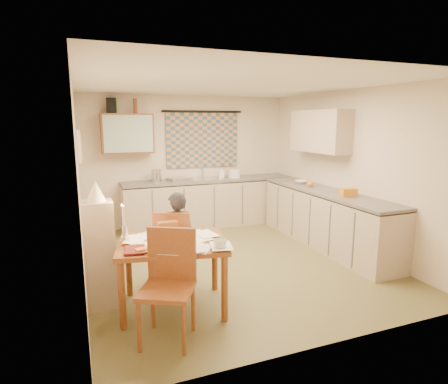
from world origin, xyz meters
name	(u,v)px	position (x,y,z in m)	size (l,w,h in m)	color
floor	(231,262)	(0.00, 0.00, -0.01)	(4.00, 4.50, 0.02)	brown
ceiling	(232,84)	(0.00, 0.00, 2.51)	(4.00, 4.50, 0.02)	white
wall_back	(188,161)	(0.00, 2.26, 1.25)	(4.00, 0.02, 2.50)	beige
wall_front	(333,212)	(0.00, -2.26, 1.25)	(4.00, 0.02, 2.50)	beige
wall_left	(78,185)	(-2.01, 0.00, 1.25)	(0.02, 4.50, 2.50)	beige
wall_right	(348,170)	(2.01, 0.00, 1.25)	(0.02, 4.50, 2.50)	beige
window_blind	(203,140)	(0.30, 2.22, 1.65)	(1.45, 0.03, 1.05)	#365370
curtain_rod	(203,111)	(0.30, 2.20, 2.20)	(0.04, 0.04, 1.60)	black
wall_cabinet	(127,134)	(-1.15, 2.08, 1.80)	(0.90, 0.34, 0.70)	brown
wall_cabinet_glass	(128,134)	(-1.15, 1.91, 1.80)	(0.84, 0.02, 0.64)	#99B2A5
upper_cabinet_right	(320,131)	(1.83, 0.55, 1.85)	(0.34, 1.30, 0.70)	tan
framed_print	(79,146)	(-1.97, 0.40, 1.70)	(0.04, 0.50, 0.40)	beige
print_canvas	(81,146)	(-1.95, 0.40, 1.70)	(0.01, 0.42, 0.32)	beige
counter_back	(209,203)	(0.33, 1.95, 0.45)	(3.30, 0.62, 0.92)	tan
counter_right	(325,219)	(1.70, 0.10, 0.45)	(0.62, 2.95, 0.92)	tan
stove	(380,242)	(1.70, -1.09, 0.42)	(0.54, 0.54, 0.84)	white
sink	(207,181)	(0.29, 1.95, 0.88)	(0.55, 0.45, 0.10)	silver
tap	(203,171)	(0.27, 2.13, 1.06)	(0.03, 0.03, 0.28)	silver
dish_rack	(177,179)	(-0.29, 1.95, 0.95)	(0.35, 0.30, 0.06)	silver
kettle	(156,176)	(-0.68, 1.95, 1.04)	(0.18, 0.18, 0.24)	silver
mixing_bowl	(234,174)	(0.86, 1.95, 1.00)	(0.24, 0.24, 0.16)	white
soap_bottle	(222,173)	(0.62, 2.00, 1.02)	(0.12, 0.12, 0.21)	white
bowl	(301,182)	(1.70, 0.87, 0.95)	(0.23, 0.23, 0.05)	white
orange_bag	(348,192)	(1.70, -0.40, 0.98)	(0.22, 0.16, 0.12)	orange
fruit_orange	(310,184)	(1.65, 0.50, 0.97)	(0.10, 0.10, 0.10)	orange
speaker	(112,106)	(-1.39, 2.08, 2.28)	(0.16, 0.20, 0.26)	black
bottle_green	(115,106)	(-1.34, 2.08, 2.28)	(0.07, 0.07, 0.26)	#195926
bottle_brown	(135,106)	(-0.99, 2.08, 2.28)	(0.07, 0.07, 0.26)	brown
dining_table	(173,274)	(-1.11, -1.04, 0.38)	(1.28, 1.07, 0.75)	brown
chair_far	(175,262)	(-0.95, -0.49, 0.30)	(0.58, 0.58, 0.97)	brown
chair_near	(168,308)	(-1.31, -1.64, 0.32)	(0.63, 0.63, 1.03)	brown
person	(177,240)	(-0.93, -0.53, 0.60)	(0.48, 0.36, 1.19)	black
shelf_stand	(100,255)	(-1.84, -0.74, 0.59)	(0.32, 0.30, 1.18)	tan
lampshade	(96,191)	(-1.84, -0.74, 1.29)	(0.20, 0.20, 0.22)	beige
letter_rack	(168,228)	(-1.10, -0.81, 0.83)	(0.22, 0.10, 0.16)	brown
mug	(220,244)	(-0.72, -1.46, 0.80)	(0.17, 0.17, 0.10)	white
magazine	(124,251)	(-1.63, -1.19, 0.76)	(0.24, 0.30, 0.03)	maroon
book	(136,245)	(-1.49, -1.04, 0.76)	(0.23, 0.29, 0.02)	orange
orange_box	(142,250)	(-1.46, -1.26, 0.77)	(0.12, 0.08, 0.04)	orange
eyeglasses	(188,250)	(-1.03, -1.37, 0.76)	(0.13, 0.04, 0.02)	black
candle_holder	(125,233)	(-1.58, -0.86, 0.84)	(0.06, 0.06, 0.18)	silver
candle	(123,216)	(-1.59, -0.90, 1.04)	(0.02, 0.02, 0.22)	white
candle_flame	(122,205)	(-1.60, -0.92, 1.16)	(0.02, 0.02, 0.02)	#FFCC66
papers	(171,241)	(-1.13, -1.08, 0.77)	(1.07, 1.01, 0.03)	white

